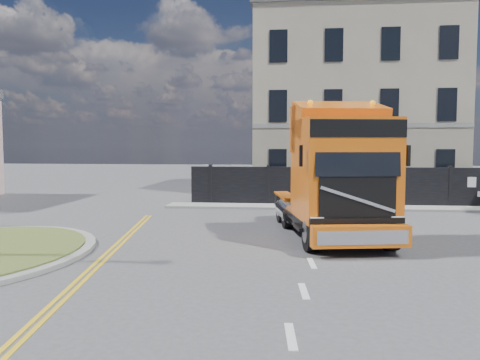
# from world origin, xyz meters

# --- Properties ---
(ground) EXTENTS (120.00, 120.00, 0.00)m
(ground) POSITION_xyz_m (0.00, 0.00, 0.00)
(ground) COLOR #424244
(ground) RESTS_ON ground
(hoarding_fence) EXTENTS (18.80, 0.25, 2.00)m
(hoarding_fence) POSITION_xyz_m (6.55, 9.00, 1.00)
(hoarding_fence) COLOR black
(hoarding_fence) RESTS_ON ground
(georgian_building) EXTENTS (12.30, 10.30, 12.80)m
(georgian_building) POSITION_xyz_m (6.00, 16.50, 5.77)
(georgian_building) COLOR #B2A58D
(georgian_building) RESTS_ON ground
(pavement_far) EXTENTS (20.00, 1.60, 0.12)m
(pavement_far) POSITION_xyz_m (6.00, 8.10, 0.06)
(pavement_far) COLOR gray
(pavement_far) RESTS_ON ground
(truck) EXTENTS (3.95, 7.70, 4.40)m
(truck) POSITION_xyz_m (3.60, 0.36, 1.97)
(truck) COLOR black
(truck) RESTS_ON ground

